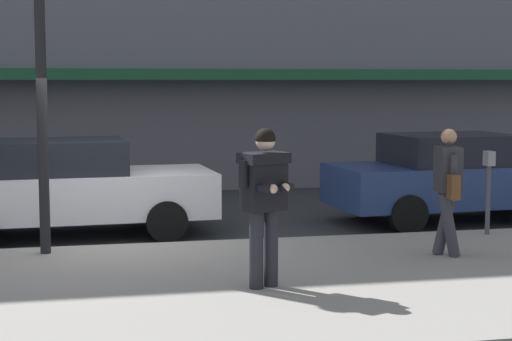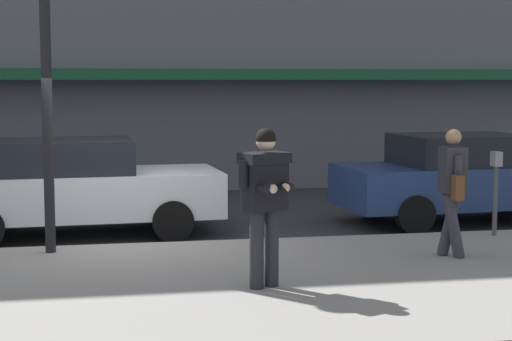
{
  "view_description": "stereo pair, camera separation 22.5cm",
  "coord_description": "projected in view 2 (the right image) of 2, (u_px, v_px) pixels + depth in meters",
  "views": [
    {
      "loc": [
        -0.63,
        -12.38,
        2.47
      ],
      "look_at": [
        1.33,
        -3.32,
        1.49
      ],
      "focal_mm": 60.0,
      "sensor_mm": 36.0,
      "label": 1
    },
    {
      "loc": [
        -0.4,
        -12.43,
        2.47
      ],
      "look_at": [
        1.33,
        -3.32,
        1.49
      ],
      "focal_mm": 60.0,
      "sensor_mm": 36.0,
      "label": 2
    }
  ],
  "objects": [
    {
      "name": "parking_meter",
      "position": [
        496.0,
        181.0,
        12.81
      ],
      "size": [
        0.12,
        0.18,
        1.27
      ],
      "color": "#4C4C51",
      "rests_on": "sidewalk"
    },
    {
      "name": "curb_paint_line",
      "position": [
        191.0,
        247.0,
        12.71
      ],
      "size": [
        28.0,
        0.12,
        0.01
      ],
      "primitive_type": "cube",
      "color": "silver",
      "rests_on": "ground"
    },
    {
      "name": "parked_sedan_mid",
      "position": [
        75.0,
        187.0,
        13.57
      ],
      "size": [
        4.58,
        2.1,
        1.54
      ],
      "color": "silver",
      "rests_on": "ground"
    },
    {
      "name": "sidewalk",
      "position": [
        220.0,
        289.0,
        9.87
      ],
      "size": [
        32.0,
        5.3,
        0.14
      ],
      "primitive_type": "cube",
      "color": "gray",
      "rests_on": "ground"
    },
    {
      "name": "man_texting_on_phone",
      "position": [
        265.0,
        190.0,
        9.53
      ],
      "size": [
        0.61,
        0.65,
        1.81
      ],
      "color": "#23232B",
      "rests_on": "sidewalk"
    },
    {
      "name": "street_lamp_post",
      "position": [
        45.0,
        30.0,
        11.32
      ],
      "size": [
        0.36,
        0.36,
        4.88
      ],
      "color": "black",
      "rests_on": "sidewalk"
    },
    {
      "name": "pedestrian_with_bag",
      "position": [
        453.0,
        184.0,
        11.24
      ],
      "size": [
        0.37,
        0.72,
        1.7
      ],
      "color": "#33333D",
      "rests_on": "sidewalk"
    },
    {
      "name": "parked_sedan_far",
      "position": [
        465.0,
        177.0,
        14.86
      ],
      "size": [
        4.62,
        2.18,
        1.54
      ],
      "color": "navy",
      "rests_on": "ground"
    },
    {
      "name": "ground_plane",
      "position": [
        124.0,
        250.0,
        12.47
      ],
      "size": [
        80.0,
        80.0,
        0.0
      ],
      "primitive_type": "plane",
      "color": "#2B2D30"
    }
  ]
}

